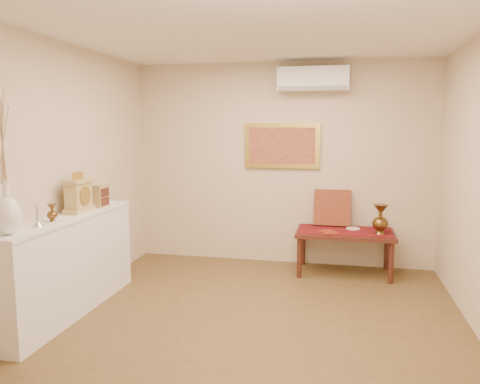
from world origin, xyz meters
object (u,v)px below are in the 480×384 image
(wooden_chest, at_px, (99,195))
(mantel_clock, at_px, (79,195))
(low_table, at_px, (345,236))
(white_vase, at_px, (4,165))
(display_ledge, at_px, (69,265))
(brass_urn_tall, at_px, (381,216))

(wooden_chest, bearing_deg, mantel_clock, -94.36)
(wooden_chest, height_order, low_table, wooden_chest)
(white_vase, height_order, display_ledge, white_vase)
(brass_urn_tall, height_order, wooden_chest, wooden_chest)
(white_vase, distance_m, display_ledge, 1.33)
(white_vase, height_order, brass_urn_tall, white_vase)
(display_ledge, height_order, low_table, display_ledge)
(display_ledge, relative_size, wooden_chest, 8.28)
(display_ledge, xyz_separation_m, mantel_clock, (0.00, 0.23, 0.66))
(mantel_clock, bearing_deg, display_ledge, -90.32)
(white_vase, relative_size, mantel_clock, 2.73)
(low_table, bearing_deg, display_ledge, -144.90)
(brass_urn_tall, bearing_deg, mantel_clock, -153.45)
(brass_urn_tall, xyz_separation_m, wooden_chest, (-3.06, -1.19, 0.33))
(display_ledge, distance_m, low_table, 3.27)
(brass_urn_tall, relative_size, mantel_clock, 1.07)
(brass_urn_tall, bearing_deg, wooden_chest, -158.73)
(brass_urn_tall, bearing_deg, display_ledge, -150.10)
(display_ledge, bearing_deg, wooden_chest, 87.25)
(white_vase, distance_m, wooden_chest, 1.47)
(display_ledge, distance_m, wooden_chest, 0.85)
(white_vase, xyz_separation_m, wooden_chest, (0.02, 1.40, -0.44))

